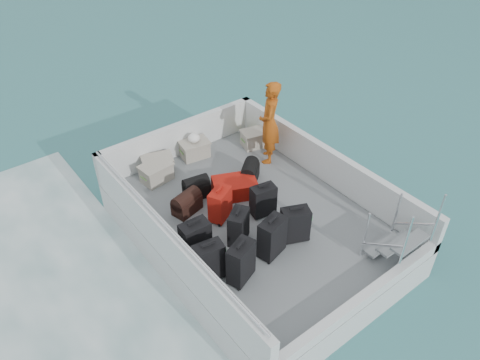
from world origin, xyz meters
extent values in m
plane|color=#1A5E5C|center=(0.00, 0.00, 0.00)|extent=(160.00, 160.00, 0.00)
cube|color=silver|center=(0.00, 0.00, 0.30)|extent=(3.60, 5.00, 0.60)
cube|color=slate|center=(0.00, 0.00, 0.61)|extent=(3.30, 4.70, 0.02)
cube|color=silver|center=(-1.73, 0.00, 0.97)|extent=(0.14, 5.00, 0.70)
cube|color=silver|center=(1.73, 0.00, 0.97)|extent=(0.14, 5.00, 0.70)
cube|color=silver|center=(0.00, 2.43, 0.97)|extent=(3.60, 0.14, 0.70)
cube|color=silver|center=(0.00, -2.43, 0.72)|extent=(3.60, 0.14, 0.20)
cylinder|color=silver|center=(-1.73, 0.00, 1.37)|extent=(0.04, 4.80, 0.04)
cube|color=black|center=(-1.07, -1.00, 0.97)|extent=(0.51, 0.40, 0.69)
cube|color=black|center=(-1.43, -0.69, 0.95)|extent=(0.48, 0.32, 0.66)
cube|color=black|center=(-1.33, -0.18, 0.95)|extent=(0.47, 0.30, 0.66)
cube|color=black|center=(-0.37, -0.89, 0.97)|extent=(0.50, 0.37, 0.69)
cube|color=black|center=(-0.62, -0.35, 0.93)|extent=(0.48, 0.44, 0.62)
cube|color=#AA160D|center=(-0.51, 0.30, 0.92)|extent=(0.50, 0.43, 0.60)
cube|color=black|center=(0.14, -0.87, 0.93)|extent=(0.52, 0.43, 0.62)
cube|color=black|center=(0.13, -0.07, 0.92)|extent=(0.46, 0.32, 0.59)
cube|color=#AA160D|center=(0.07, 0.66, 0.78)|extent=(0.93, 0.79, 0.31)
cube|color=#AEA597|center=(-0.85, 1.91, 0.79)|extent=(0.59, 0.44, 0.33)
cube|color=#AEA597|center=(-0.71, 2.10, 0.79)|extent=(0.65, 0.54, 0.33)
cube|color=#AEA597|center=(0.17, 2.14, 0.78)|extent=(0.60, 0.46, 0.33)
cube|color=#AEA597|center=(1.41, 1.70, 0.78)|extent=(0.61, 0.49, 0.32)
ellipsoid|color=yellow|center=(1.45, 2.06, 0.73)|extent=(0.28, 0.26, 0.22)
ellipsoid|color=white|center=(0.17, 2.14, 1.04)|extent=(0.24, 0.24, 0.18)
imported|color=orange|center=(1.30, 1.15, 1.47)|extent=(0.72, 0.74, 1.70)
camera|label=1|loc=(-3.95, -4.70, 6.13)|focal=35.00mm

